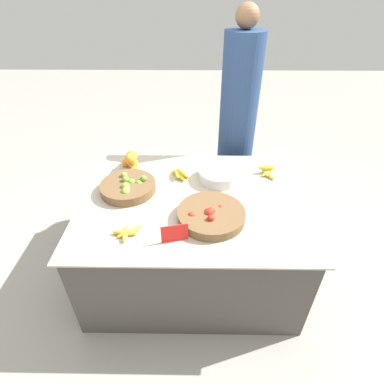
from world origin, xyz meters
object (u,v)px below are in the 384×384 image
object	(u,v)px
metal_bowl	(220,175)
price_sign	(175,233)
vendor_person	(237,126)
lime_bowl	(128,187)
tomato_basket	(211,215)

from	to	relation	value
metal_bowl	price_sign	distance (m)	0.68
price_sign	vendor_person	world-z (taller)	vendor_person
metal_bowl	price_sign	xyz separation A→B (m)	(-0.28, -0.62, 0.02)
metal_bowl	vendor_person	size ratio (longest dim) A/B	0.17
price_sign	metal_bowl	bearing A→B (deg)	53.30
price_sign	vendor_person	xyz separation A→B (m)	(0.47, 1.26, 0.07)
lime_bowl	tomato_basket	size ratio (longest dim) A/B	0.91
vendor_person	metal_bowl	bearing A→B (deg)	-106.04
lime_bowl	vendor_person	size ratio (longest dim) A/B	0.22
tomato_basket	price_sign	world-z (taller)	price_sign
tomato_basket	vendor_person	world-z (taller)	vendor_person
price_sign	vendor_person	size ratio (longest dim) A/B	0.09
price_sign	lime_bowl	bearing A→B (deg)	114.04
metal_bowl	price_sign	world-z (taller)	price_sign
tomato_basket	vendor_person	xyz separation A→B (m)	(0.26, 1.07, 0.10)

